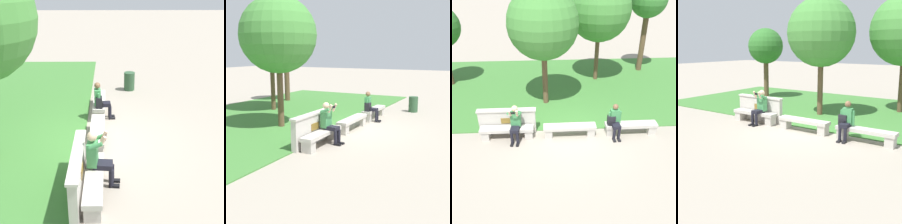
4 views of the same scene
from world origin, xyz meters
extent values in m
plane|color=gray|center=(0.00, 0.00, 0.00)|extent=(80.00, 80.00, 0.00)
cube|color=#3D7533|center=(0.00, 4.38, 0.01)|extent=(18.52, 8.00, 0.03)
cube|color=#B7B2A8|center=(-2.29, 0.00, 0.39)|extent=(1.93, 0.40, 0.12)
cube|color=#B7B2A8|center=(-3.08, 0.00, 0.17)|extent=(0.28, 0.34, 0.33)
cube|color=#B7B2A8|center=(-1.51, 0.00, 0.17)|extent=(0.28, 0.34, 0.33)
cube|color=#B7B2A8|center=(0.00, 0.00, 0.39)|extent=(1.93, 0.40, 0.12)
cube|color=#B7B2A8|center=(-0.78, 0.00, 0.17)|extent=(0.28, 0.34, 0.33)
cube|color=#B7B2A8|center=(0.78, 0.00, 0.17)|extent=(0.28, 0.34, 0.33)
cube|color=#B7B2A8|center=(2.29, 0.00, 0.39)|extent=(1.93, 0.40, 0.12)
cube|color=#B7B2A8|center=(1.51, 0.00, 0.17)|extent=(0.28, 0.34, 0.33)
cube|color=#B7B2A8|center=(3.08, 0.00, 0.17)|extent=(0.28, 0.34, 0.33)
cube|color=#B7B2A8|center=(-2.29, 0.34, 0.47)|extent=(2.08, 0.18, 0.95)
cube|color=beige|center=(-2.29, 0.34, 0.98)|extent=(2.14, 0.24, 0.06)
cube|color=brown|center=(-2.29, 0.24, 0.59)|extent=(0.44, 0.02, 0.22)
cube|color=black|center=(-2.09, -0.44, 0.03)|extent=(0.12, 0.25, 0.06)
cylinder|color=black|center=(-2.08, -0.37, 0.24)|extent=(0.11, 0.11, 0.42)
cube|color=black|center=(-1.89, -0.46, 0.03)|extent=(0.12, 0.25, 0.06)
cylinder|color=black|center=(-1.88, -0.39, 0.24)|extent=(0.11, 0.11, 0.42)
cube|color=black|center=(-1.97, -0.19, 0.51)|extent=(0.34, 0.45, 0.12)
cube|color=#3D894C|center=(-1.94, 0.04, 0.79)|extent=(0.36, 0.25, 0.56)
sphere|color=beige|center=(-1.94, 0.04, 1.21)|extent=(0.22, 0.22, 0.22)
cylinder|color=#3D894C|center=(-2.14, -0.04, 1.08)|extent=(0.12, 0.32, 0.21)
cylinder|color=beige|center=(-2.09, -0.19, 1.16)|extent=(0.12, 0.20, 0.27)
cylinder|color=#3D894C|center=(-1.76, -0.08, 1.08)|extent=(0.12, 0.32, 0.21)
cylinder|color=beige|center=(-1.84, -0.21, 1.16)|extent=(0.08, 0.18, 0.27)
cube|color=black|center=(-1.97, -0.26, 1.20)|extent=(0.15, 0.03, 0.08)
cube|color=black|center=(1.59, -0.43, 0.03)|extent=(0.12, 0.23, 0.06)
cylinder|color=black|center=(1.59, -0.37, 0.24)|extent=(0.10, 0.10, 0.42)
cube|color=black|center=(1.77, -0.41, 0.03)|extent=(0.12, 0.23, 0.06)
cylinder|color=black|center=(1.77, -0.35, 0.24)|extent=(0.10, 0.10, 0.42)
cube|color=black|center=(1.66, -0.18, 0.51)|extent=(0.31, 0.42, 0.12)
cube|color=#3D894C|center=(1.65, 0.04, 0.77)|extent=(0.33, 0.22, 0.52)
sphere|color=brown|center=(1.65, 0.04, 1.16)|extent=(0.20, 0.20, 0.20)
cylinder|color=#3D894C|center=(1.45, 0.00, 0.72)|extent=(0.08, 0.08, 0.48)
cylinder|color=#3D894C|center=(1.85, 0.04, 0.72)|extent=(0.08, 0.08, 0.48)
cube|color=black|center=(1.52, -0.01, 0.63)|extent=(0.28, 0.20, 0.36)
cube|color=black|center=(1.52, -0.12, 0.56)|extent=(0.20, 0.06, 0.16)
torus|color=black|center=(1.52, -0.01, 0.83)|extent=(0.10, 0.02, 0.10)
cylinder|color=brown|center=(-5.81, 4.99, 1.18)|extent=(0.28, 0.28, 2.36)
sphere|color=#2D6B28|center=(-5.81, 4.99, 2.96)|extent=(1.99, 1.99, 1.99)
cylinder|color=brown|center=(1.83, 5.19, 1.35)|extent=(0.22, 0.22, 2.70)
cylinder|color=brown|center=(-0.88, 2.66, 1.33)|extent=(0.24, 0.24, 2.66)
sphere|color=#428438|center=(-0.88, 2.66, 3.52)|extent=(2.88, 2.88, 2.88)
camera|label=1|loc=(-7.86, -0.32, 4.32)|focal=50.00mm
camera|label=2|loc=(-10.46, -4.75, 2.91)|focal=50.00mm
camera|label=3|loc=(-0.71, -7.98, 5.75)|focal=42.00mm
camera|label=4|loc=(5.76, -8.99, 2.98)|focal=50.00mm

